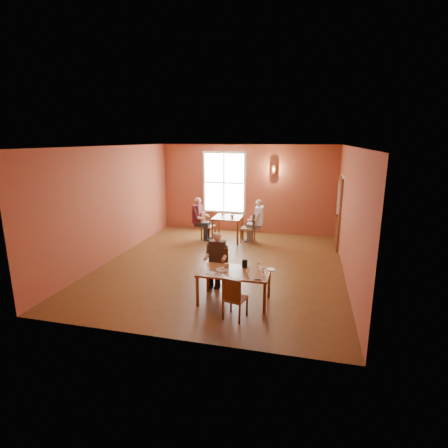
% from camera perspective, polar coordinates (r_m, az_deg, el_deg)
% --- Properties ---
extents(ground, '(6.00, 7.00, 0.01)m').
position_cam_1_polar(ground, '(9.06, -0.31, -6.76)').
color(ground, brown).
rests_on(ground, ground).
extents(wall_back, '(6.00, 0.04, 3.00)m').
position_cam_1_polar(wall_back, '(12.03, 3.79, 5.71)').
color(wall_back, brown).
rests_on(wall_back, ground).
extents(wall_front, '(6.00, 0.04, 3.00)m').
position_cam_1_polar(wall_front, '(5.43, -9.43, -4.39)').
color(wall_front, brown).
rests_on(wall_front, ground).
extents(wall_left, '(0.04, 7.00, 3.00)m').
position_cam_1_polar(wall_left, '(9.81, -17.59, 3.28)').
color(wall_left, brown).
rests_on(wall_left, ground).
extents(wall_right, '(0.04, 7.00, 3.00)m').
position_cam_1_polar(wall_right, '(8.44, 19.84, 1.50)').
color(wall_right, brown).
rests_on(wall_right, ground).
extents(ceiling, '(6.00, 7.00, 0.04)m').
position_cam_1_polar(ceiling, '(8.49, -0.33, 12.58)').
color(ceiling, white).
rests_on(ceiling, wall_back).
extents(window, '(1.36, 0.10, 1.96)m').
position_cam_1_polar(window, '(12.12, 0.01, 6.76)').
color(window, white).
rests_on(window, wall_back).
extents(door, '(0.12, 1.04, 2.10)m').
position_cam_1_polar(door, '(10.77, 18.17, 1.68)').
color(door, maroon).
rests_on(door, ground).
extents(wall_sconce, '(0.16, 0.16, 0.28)m').
position_cam_1_polar(wall_sconce, '(11.73, 8.14, 8.85)').
color(wall_sconce, brown).
rests_on(wall_sconce, wall_back).
extents(main_table, '(1.38, 0.78, 0.65)m').
position_cam_1_polar(main_table, '(7.02, 1.65, -10.21)').
color(main_table, brown).
rests_on(main_table, ground).
extents(chair_diner_main, '(0.37, 0.37, 0.84)m').
position_cam_1_polar(chair_diner_main, '(7.67, -0.98, -7.28)').
color(chair_diner_main, brown).
rests_on(chair_diner_main, ground).
extents(diner_main, '(0.46, 0.46, 1.14)m').
position_cam_1_polar(diner_main, '(7.59, -1.05, -6.31)').
color(diner_main, black).
rests_on(diner_main, ground).
extents(chair_empty, '(0.43, 0.43, 0.81)m').
position_cam_1_polar(chair_empty, '(6.40, 1.84, -11.88)').
color(chair_empty, '#492E19').
rests_on(chair_empty, ground).
extents(plate_food, '(0.28, 0.28, 0.03)m').
position_cam_1_polar(plate_food, '(6.96, -0.26, -7.40)').
color(plate_food, silver).
rests_on(plate_food, main_table).
extents(sandwich, '(0.11, 0.11, 0.10)m').
position_cam_1_polar(sandwich, '(7.01, 0.39, -6.95)').
color(sandwich, tan).
rests_on(sandwich, main_table).
extents(goblet_a, '(0.09, 0.09, 0.18)m').
position_cam_1_polar(goblet_a, '(6.88, 5.76, -7.09)').
color(goblet_a, white).
rests_on(goblet_a, main_table).
extents(goblet_b, '(0.10, 0.10, 0.18)m').
position_cam_1_polar(goblet_b, '(6.64, 6.65, -7.86)').
color(goblet_b, white).
rests_on(goblet_b, main_table).
extents(goblet_c, '(0.09, 0.09, 0.17)m').
position_cam_1_polar(goblet_c, '(6.66, 3.90, -7.79)').
color(goblet_c, white).
rests_on(goblet_c, main_table).
extents(menu_stand, '(0.10, 0.05, 0.17)m').
position_cam_1_polar(menu_stand, '(7.05, 3.41, -6.53)').
color(menu_stand, black).
rests_on(menu_stand, main_table).
extents(knife, '(0.19, 0.03, 0.00)m').
position_cam_1_polar(knife, '(6.65, 0.66, -8.53)').
color(knife, silver).
rests_on(knife, main_table).
extents(napkin, '(0.20, 0.20, 0.01)m').
position_cam_1_polar(napkin, '(6.80, -2.16, -8.02)').
color(napkin, white).
rests_on(napkin, main_table).
extents(side_plate, '(0.19, 0.19, 0.01)m').
position_cam_1_polar(side_plate, '(7.03, 7.75, -7.39)').
color(side_plate, silver).
rests_on(side_plate, main_table).
extents(sunglasses, '(0.12, 0.06, 0.01)m').
position_cam_1_polar(sunglasses, '(6.52, 5.59, -9.03)').
color(sunglasses, black).
rests_on(sunglasses, main_table).
extents(second_table, '(0.88, 0.88, 0.77)m').
position_cam_1_polar(second_table, '(11.11, 0.64, -0.78)').
color(second_table, brown).
rests_on(second_table, ground).
extents(chair_diner_white, '(0.41, 0.41, 0.93)m').
position_cam_1_polar(chair_diner_white, '(10.97, 3.95, -0.58)').
color(chair_diner_white, brown).
rests_on(chair_diner_white, ground).
extents(diner_white, '(0.52, 0.52, 1.31)m').
position_cam_1_polar(diner_white, '(10.92, 4.12, 0.37)').
color(diner_white, silver).
rests_on(diner_white, ground).
extents(chair_diner_maroon, '(0.39, 0.39, 0.89)m').
position_cam_1_polar(chair_diner_maroon, '(11.26, -2.58, -0.29)').
color(chair_diner_maroon, brown).
rests_on(chair_diner_maroon, ground).
extents(diner_maroon, '(0.53, 0.53, 1.32)m').
position_cam_1_polar(diner_maroon, '(11.22, -2.74, 0.79)').
color(diner_maroon, maroon).
rests_on(diner_maroon, ground).
extents(cup_a, '(0.15, 0.15, 0.09)m').
position_cam_1_polar(cup_a, '(10.88, 1.35, 1.26)').
color(cup_a, silver).
rests_on(cup_a, second_table).
extents(cup_b, '(0.10, 0.10, 0.09)m').
position_cam_1_polar(cup_b, '(11.21, -0.23, 1.62)').
color(cup_b, white).
rests_on(cup_b, second_table).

